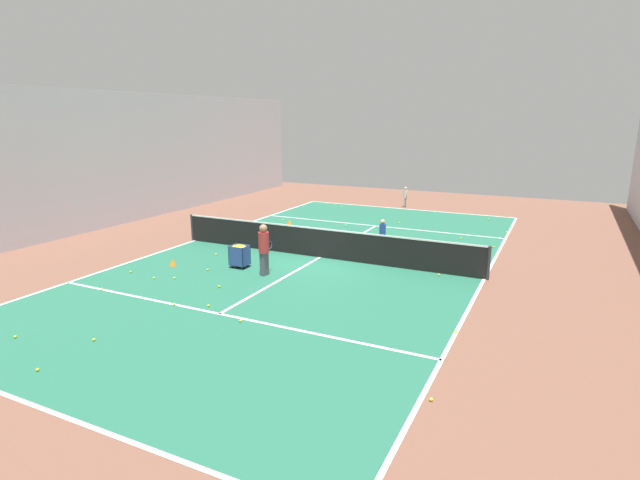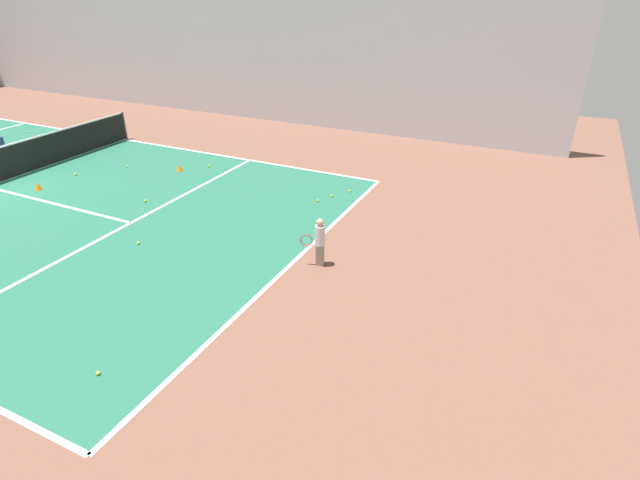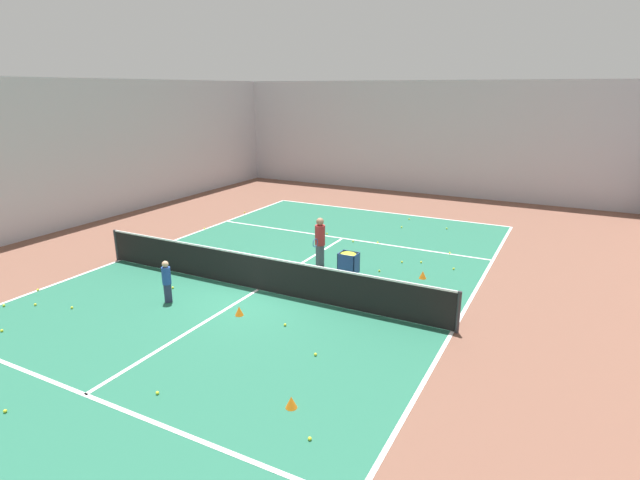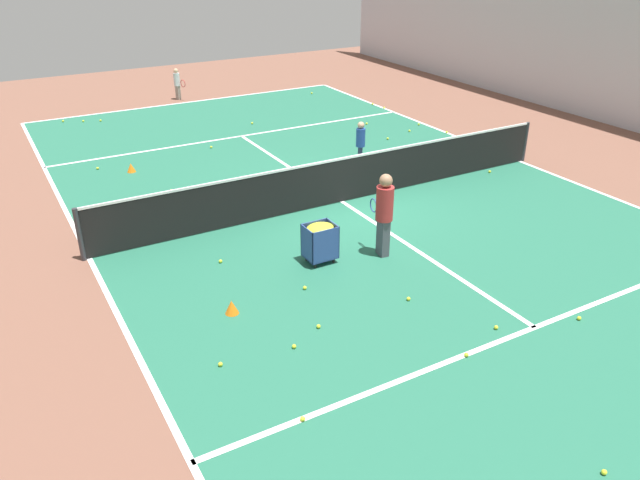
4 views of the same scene
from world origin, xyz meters
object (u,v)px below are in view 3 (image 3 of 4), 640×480
Objects in this scene: ball_cart at (349,259)px; training_cone_0 at (291,402)px; tennis_net at (257,272)px; training_cone_1 at (239,311)px; child_midcourt at (167,279)px; coach_at_net at (320,239)px.

ball_cart reaches higher than training_cone_0.
ball_cart is 7.06m from training_cone_0.
training_cone_1 is (0.55, -1.67, -0.44)m from tennis_net.
training_cone_1 is (-3.25, 2.80, 0.00)m from training_cone_0.
tennis_net is 2.56m from child_midcourt.
ball_cart is 4.23m from training_cone_1.
child_midcourt reaches higher than ball_cart.
tennis_net is 9.68× the size of child_midcourt.
child_midcourt is at bearing -21.51° from coach_at_net.
coach_at_net is 2.13× the size of ball_cart.
training_cone_1 is at bearing -71.82° from tennis_net.
child_midcourt is 5.56m from ball_cart.
ball_cart is 3.23× the size of training_cone_1.
child_midcourt reaches higher than training_cone_1.
ball_cart is (1.91, 2.32, -0.01)m from tennis_net.
ball_cart reaches higher than training_cone_1.
tennis_net is at bearing 108.18° from training_cone_1.
coach_at_net is 1.33m from ball_cart.
ball_cart is at bearing 105.59° from training_cone_0.
ball_cart is at bearing 71.16° from training_cone_1.
coach_at_net is 1.38× the size of child_midcourt.
training_cone_0 is at bearing -40.72° from training_cone_1.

